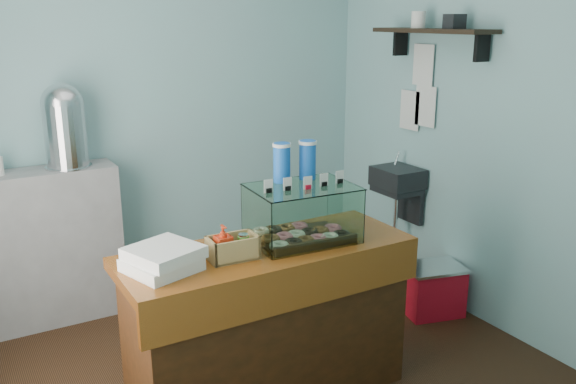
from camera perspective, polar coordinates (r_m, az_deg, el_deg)
ground at (r=3.89m, az=-3.66°, el=-16.46°), size 3.50×3.50×0.00m
room_shell at (r=3.32m, az=-3.84°, el=9.38°), size 3.54×3.04×2.82m
counter at (r=3.47m, az=-1.85°, el=-12.04°), size 1.60×0.60×0.90m
back_shelf at (r=4.57m, az=-21.68°, el=-4.84°), size 1.00×0.32×1.10m
display_case at (r=3.36m, az=1.11°, el=-1.71°), size 0.59×0.45×0.53m
condiment_crate at (r=3.12m, az=-5.37°, el=-5.11°), size 0.26×0.16×0.19m
pastry_boxes at (r=3.03m, az=-11.64°, el=-6.14°), size 0.40×0.39×0.12m
coffee_urn at (r=4.39m, az=-20.20°, el=6.03°), size 0.31×0.31×0.57m
red_cooler at (r=4.61m, az=13.37°, el=-8.85°), size 0.48×0.41×0.37m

